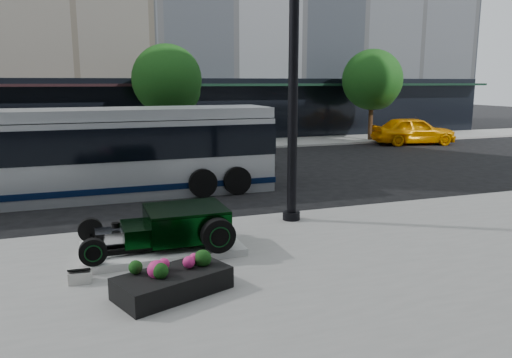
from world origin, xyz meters
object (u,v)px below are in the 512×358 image
object	(u,v)px
lamppost	(293,71)
white_sedan	(224,155)
transit_bus	(93,153)
flower_planter	(173,281)
yellow_taxi	(413,131)
hot_rod	(176,225)

from	to	relation	value
lamppost	white_sedan	bearing A→B (deg)	85.66
transit_bus	white_sedan	xyz separation A→B (m)	(5.54, 3.50, -0.84)
transit_bus	white_sedan	distance (m)	6.60
lamppost	flower_planter	size ratio (longest dim) A/B	3.92
transit_bus	lamppost	bearing A→B (deg)	-47.06
flower_planter	transit_bus	size ratio (longest dim) A/B	0.18
white_sedan	yellow_taxi	world-z (taller)	yellow_taxi
transit_bus	yellow_taxi	xyz separation A→B (m)	(18.98, 8.24, -0.64)
hot_rod	white_sedan	distance (m)	10.94
hot_rod	flower_planter	xyz separation A→B (m)	(-0.51, -2.28, -0.35)
transit_bus	yellow_taxi	size ratio (longest dim) A/B	2.44
flower_planter	white_sedan	xyz separation A→B (m)	(4.57, 12.44, 0.30)
hot_rod	flower_planter	bearing A→B (deg)	-102.67
flower_planter	hot_rod	bearing A→B (deg)	77.33
transit_bus	yellow_taxi	distance (m)	20.70
lamppost	flower_planter	distance (m)	6.54
lamppost	hot_rod	bearing A→B (deg)	-157.31
lamppost	yellow_taxi	world-z (taller)	lamppost
yellow_taxi	hot_rod	bearing A→B (deg)	142.44
flower_planter	white_sedan	size ratio (longest dim) A/B	0.49
hot_rod	flower_planter	distance (m)	2.36
white_sedan	flower_planter	bearing A→B (deg)	168.31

